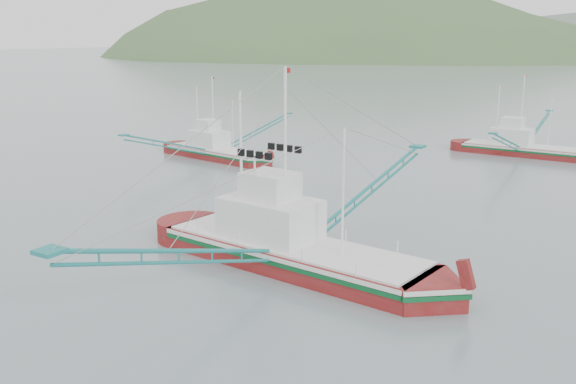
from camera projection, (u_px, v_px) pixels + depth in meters
The scene contains 5 objects.
ground at pixel (234, 267), 36.85m from camera, with size 1200.00×1200.00×0.00m, color slate.
main_boat at pixel (289, 235), 36.64m from camera, with size 17.05×30.08×12.22m.
bg_boat_far at pixel (521, 143), 71.44m from camera, with size 13.13×23.56×9.53m.
bg_boat_left at pixel (216, 144), 69.47m from camera, with size 13.33×23.24×9.48m.
headland_left at pixel (336, 57), 426.53m from camera, with size 448.00×308.00×210.00m, color #3C5B2E.
Camera 1 is at (20.87, -28.02, 12.88)m, focal length 40.00 mm.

